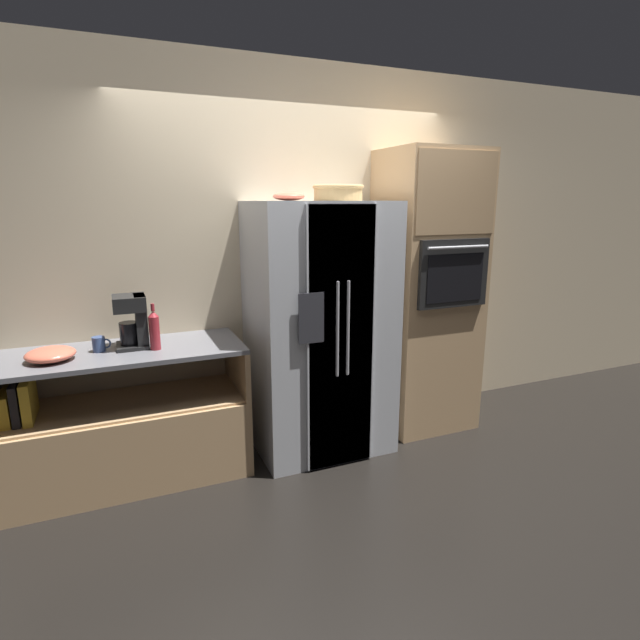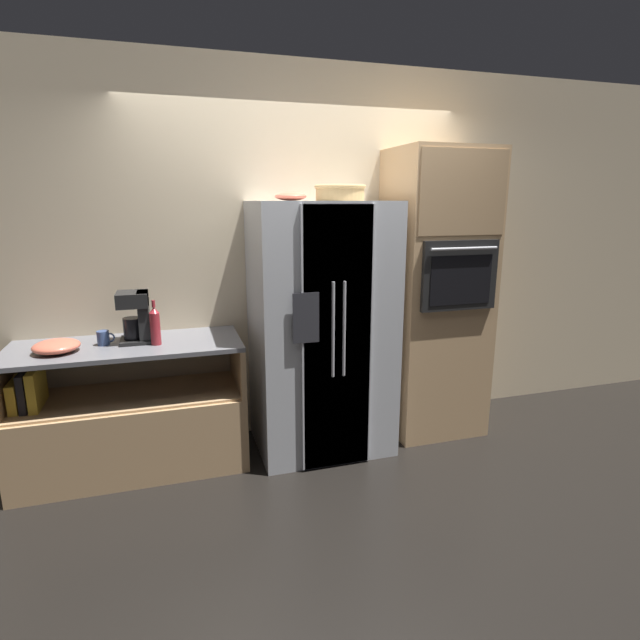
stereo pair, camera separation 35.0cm
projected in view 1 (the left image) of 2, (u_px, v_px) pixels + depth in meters
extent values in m
plane|color=black|center=(315.00, 450.00, 3.73)|extent=(20.00, 20.00, 0.00)
cube|color=beige|center=(291.00, 256.00, 3.83)|extent=(12.00, 0.06, 2.80)
cube|color=tan|center=(132.00, 441.00, 3.31)|extent=(1.49, 0.63, 0.52)
cube|color=tan|center=(128.00, 403.00, 3.25)|extent=(1.43, 0.58, 0.02)
cube|color=tan|center=(237.00, 366.00, 3.49)|extent=(0.04, 0.63, 0.34)
cube|color=slate|center=(123.00, 352.00, 3.17)|extent=(1.49, 0.63, 0.03)
cube|color=gold|center=(7.00, 406.00, 2.95)|extent=(0.05, 0.29, 0.19)
cube|color=black|center=(18.00, 400.00, 2.96)|extent=(0.04, 0.30, 0.25)
cube|color=gold|center=(29.00, 398.00, 2.99)|extent=(0.05, 0.32, 0.25)
cube|color=silver|center=(319.00, 329.00, 3.63)|extent=(0.96, 0.72, 1.81)
cube|color=silver|center=(340.00, 342.00, 3.29)|extent=(0.47, 0.02, 1.78)
cube|color=silver|center=(342.00, 342.00, 3.30)|extent=(0.47, 0.02, 1.78)
cylinder|color=#B2B2B7|center=(337.00, 330.00, 3.24)|extent=(0.02, 0.02, 0.63)
cylinder|color=#B2B2B7|center=(348.00, 329.00, 3.26)|extent=(0.02, 0.02, 0.63)
cube|color=#2D2D33|center=(311.00, 318.00, 3.16)|extent=(0.17, 0.01, 0.33)
cube|color=tan|center=(426.00, 293.00, 3.98)|extent=(0.72, 0.63, 2.19)
cube|color=black|center=(454.00, 274.00, 3.63)|extent=(0.59, 0.04, 0.50)
cube|color=black|center=(455.00, 278.00, 3.62)|extent=(0.48, 0.01, 0.35)
cylinder|color=#B2B2B7|center=(459.00, 247.00, 3.56)|extent=(0.52, 0.02, 0.02)
cube|color=#A68259|center=(458.00, 193.00, 3.51)|extent=(0.68, 0.01, 0.58)
cylinder|color=tan|center=(338.00, 194.00, 3.42)|extent=(0.33, 0.33, 0.09)
torus|color=tan|center=(338.00, 187.00, 3.40)|extent=(0.35, 0.35, 0.03)
ellipsoid|color=#DB664C|center=(289.00, 196.00, 3.41)|extent=(0.22, 0.22, 0.06)
cylinder|color=maroon|center=(155.00, 333.00, 3.16)|extent=(0.07, 0.07, 0.21)
cone|color=maroon|center=(153.00, 314.00, 3.13)|extent=(0.07, 0.07, 0.04)
cylinder|color=maroon|center=(153.00, 307.00, 3.12)|extent=(0.02, 0.02, 0.05)
cylinder|color=#384C7A|center=(99.00, 344.00, 3.13)|extent=(0.08, 0.08, 0.09)
torus|color=#384C7A|center=(106.00, 343.00, 3.14)|extent=(0.06, 0.01, 0.06)
ellipsoid|color=#DB664C|center=(50.00, 354.00, 2.95)|extent=(0.28, 0.28, 0.08)
cube|color=black|center=(133.00, 345.00, 3.23)|extent=(0.20, 0.22, 0.02)
cylinder|color=black|center=(129.00, 333.00, 3.20)|extent=(0.12, 0.12, 0.14)
cube|color=black|center=(141.00, 321.00, 3.21)|extent=(0.07, 0.19, 0.34)
cube|color=black|center=(129.00, 303.00, 3.16)|extent=(0.20, 0.22, 0.10)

